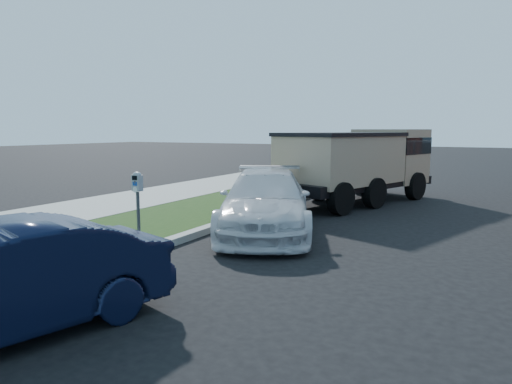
% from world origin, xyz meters
% --- Properties ---
extents(ground, '(120.00, 120.00, 0.00)m').
position_xyz_m(ground, '(0.00, 0.00, 0.00)').
color(ground, black).
rests_on(ground, ground).
extents(streetside, '(6.12, 50.00, 0.15)m').
position_xyz_m(streetside, '(-5.57, 2.00, 0.07)').
color(streetside, gray).
rests_on(streetside, ground).
extents(parking_meter, '(0.20, 0.14, 1.42)m').
position_xyz_m(parking_meter, '(-2.84, -1.11, 1.16)').
color(parking_meter, '#3F4247').
rests_on(parking_meter, ground).
extents(white_wagon, '(3.79, 5.23, 1.41)m').
position_xyz_m(white_wagon, '(-1.49, 1.68, 0.70)').
color(white_wagon, silver).
rests_on(white_wagon, ground).
extents(dump_truck, '(4.02, 6.39, 2.35)m').
position_xyz_m(dump_truck, '(-0.79, 7.02, 1.33)').
color(dump_truck, black).
rests_on(dump_truck, ground).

